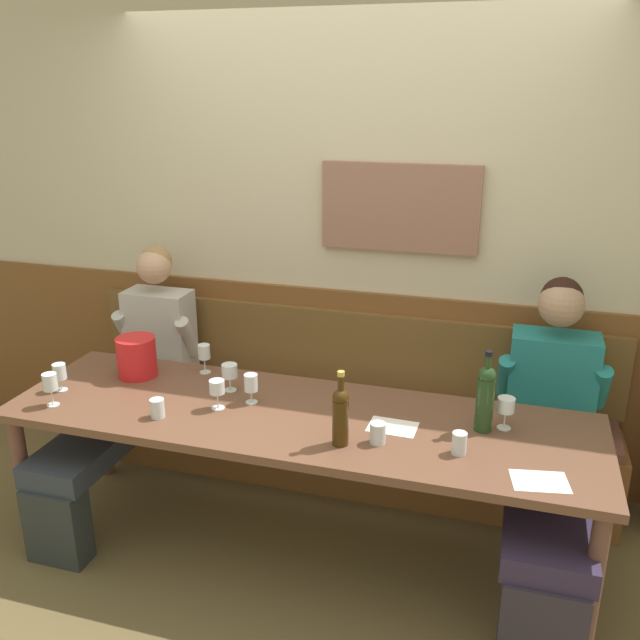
{
  "coord_description": "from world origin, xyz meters",
  "views": [
    {
      "loc": [
        0.89,
        -2.47,
        2.15
      ],
      "look_at": [
        0.02,
        0.45,
        1.08
      ],
      "focal_mm": 38.23,
      "sensor_mm": 36.0,
      "label": 1
    }
  ],
  "objects_px": {
    "dining_table": "(298,428)",
    "wine_glass_mid_right": "(506,406)",
    "wine_glass_right_end": "(230,372)",
    "wine_glass_by_bottle": "(60,373)",
    "wall_bench": "(336,432)",
    "wine_bottle_amber_mid": "(485,396)",
    "wine_glass_left_end": "(204,353)",
    "water_tumbler_right": "(459,443)",
    "water_tumbler_left": "(157,408)",
    "person_right_seat": "(131,380)",
    "wine_glass_center_front": "(251,383)",
    "wine_bottle_clear_water": "(341,414)",
    "wine_glass_near_bucket": "(217,388)",
    "wine_glass_mid_left": "(50,384)",
    "water_tumbler_center": "(378,433)",
    "ice_bucket": "(137,357)",
    "person_left_seat": "(550,434)"
  },
  "relations": [
    {
      "from": "wine_glass_near_bucket",
      "to": "wine_glass_center_front",
      "type": "bearing_deg",
      "value": 38.92
    },
    {
      "from": "dining_table",
      "to": "wine_bottle_amber_mid",
      "type": "height_order",
      "value": "wine_bottle_amber_mid"
    },
    {
      "from": "person_left_seat",
      "to": "wall_bench",
      "type": "bearing_deg",
      "value": 162.56
    },
    {
      "from": "wine_bottle_amber_mid",
      "to": "dining_table",
      "type": "bearing_deg",
      "value": -173.78
    },
    {
      "from": "wine_glass_left_end",
      "to": "wine_glass_center_front",
      "type": "xyz_separation_m",
      "value": [
        0.36,
        -0.26,
        -0.01
      ]
    },
    {
      "from": "wine_glass_mid_right",
      "to": "person_left_seat",
      "type": "bearing_deg",
      "value": 43.54
    },
    {
      "from": "wine_glass_by_bottle",
      "to": "wine_glass_center_front",
      "type": "bearing_deg",
      "value": 8.45
    },
    {
      "from": "dining_table",
      "to": "wine_glass_center_front",
      "type": "relative_size",
      "value": 18.9
    },
    {
      "from": "wine_glass_mid_left",
      "to": "water_tumbler_center",
      "type": "relative_size",
      "value": 1.75
    },
    {
      "from": "dining_table",
      "to": "person_right_seat",
      "type": "bearing_deg",
      "value": 163.25
    },
    {
      "from": "person_left_seat",
      "to": "water_tumbler_center",
      "type": "relative_size",
      "value": 14.05
    },
    {
      "from": "person_right_seat",
      "to": "wine_glass_mid_left",
      "type": "distance_m",
      "value": 0.6
    },
    {
      "from": "wine_glass_by_bottle",
      "to": "water_tumbler_left",
      "type": "bearing_deg",
      "value": -11.23
    },
    {
      "from": "ice_bucket",
      "to": "wine_bottle_clear_water",
      "type": "xyz_separation_m",
      "value": [
        1.17,
        -0.38,
        0.04
      ]
    },
    {
      "from": "wall_bench",
      "to": "person_left_seat",
      "type": "height_order",
      "value": "person_left_seat"
    },
    {
      "from": "wine_glass_center_front",
      "to": "water_tumbler_right",
      "type": "bearing_deg",
      "value": -11.11
    },
    {
      "from": "wine_bottle_clear_water",
      "to": "wine_glass_near_bucket",
      "type": "relative_size",
      "value": 2.34
    },
    {
      "from": "dining_table",
      "to": "wine_glass_mid_left",
      "type": "relative_size",
      "value": 16.94
    },
    {
      "from": "wine_bottle_clear_water",
      "to": "wine_glass_left_end",
      "type": "relative_size",
      "value": 2.14
    },
    {
      "from": "wine_glass_left_end",
      "to": "water_tumbler_right",
      "type": "bearing_deg",
      "value": -18.5
    },
    {
      "from": "wine_glass_mid_right",
      "to": "wine_glass_right_end",
      "type": "relative_size",
      "value": 1.06
    },
    {
      "from": "wine_glass_mid_left",
      "to": "dining_table",
      "type": "bearing_deg",
      "value": 12.07
    },
    {
      "from": "wine_glass_center_front",
      "to": "wine_glass_right_end",
      "type": "xyz_separation_m",
      "value": [
        -0.15,
        0.09,
        0.0
      ]
    },
    {
      "from": "wall_bench",
      "to": "wine_bottle_amber_mid",
      "type": "relative_size",
      "value": 8.18
    },
    {
      "from": "wine_glass_mid_right",
      "to": "water_tumbler_left",
      "type": "xyz_separation_m",
      "value": [
        -1.49,
        -0.33,
        -0.06
      ]
    },
    {
      "from": "wine_glass_left_end",
      "to": "wine_glass_mid_right",
      "type": "relative_size",
      "value": 1.06
    },
    {
      "from": "person_right_seat",
      "to": "wine_glass_center_front",
      "type": "height_order",
      "value": "person_right_seat"
    },
    {
      "from": "water_tumbler_right",
      "to": "wine_glass_left_end",
      "type": "bearing_deg",
      "value": 161.5
    },
    {
      "from": "wine_glass_near_bucket",
      "to": "water_tumbler_left",
      "type": "relative_size",
      "value": 1.61
    },
    {
      "from": "water_tumbler_left",
      "to": "water_tumbler_right",
      "type": "distance_m",
      "value": 1.33
    },
    {
      "from": "person_right_seat",
      "to": "wine_bottle_clear_water",
      "type": "height_order",
      "value": "person_right_seat"
    },
    {
      "from": "wine_glass_center_front",
      "to": "water_tumbler_center",
      "type": "distance_m",
      "value": 0.68
    },
    {
      "from": "wine_glass_left_end",
      "to": "wine_glass_right_end",
      "type": "bearing_deg",
      "value": -37.35
    },
    {
      "from": "wine_glass_mid_right",
      "to": "wine_glass_by_bottle",
      "type": "bearing_deg",
      "value": -174.04
    },
    {
      "from": "wall_bench",
      "to": "wine_glass_center_front",
      "type": "xyz_separation_m",
      "value": [
        -0.24,
        -0.62,
        0.54
      ]
    },
    {
      "from": "dining_table",
      "to": "wine_glass_near_bucket",
      "type": "distance_m",
      "value": 0.41
    },
    {
      "from": "wine_glass_right_end",
      "to": "wine_glass_mid_right",
      "type": "bearing_deg",
      "value": -0.69
    },
    {
      "from": "water_tumbler_left",
      "to": "water_tumbler_center",
      "type": "bearing_deg",
      "value": 3.14
    },
    {
      "from": "wine_glass_left_end",
      "to": "water_tumbler_right",
      "type": "relative_size",
      "value": 1.65
    },
    {
      "from": "wine_glass_center_front",
      "to": "wine_glass_mid_right",
      "type": "bearing_deg",
      "value": 3.9
    },
    {
      "from": "water_tumbler_center",
      "to": "person_right_seat",
      "type": "bearing_deg",
      "value": 162.16
    },
    {
      "from": "person_left_seat",
      "to": "wine_bottle_clear_water",
      "type": "height_order",
      "value": "person_left_seat"
    },
    {
      "from": "dining_table",
      "to": "wine_glass_right_end",
      "type": "bearing_deg",
      "value": 159.8
    },
    {
      "from": "ice_bucket",
      "to": "water_tumbler_left",
      "type": "xyz_separation_m",
      "value": [
        0.33,
        -0.38,
        -0.06
      ]
    },
    {
      "from": "person_left_seat",
      "to": "wine_glass_center_front",
      "type": "distance_m",
      "value": 1.39
    },
    {
      "from": "dining_table",
      "to": "person_right_seat",
      "type": "distance_m",
      "value": 1.11
    },
    {
      "from": "dining_table",
      "to": "wine_glass_mid_right",
      "type": "xyz_separation_m",
      "value": [
        0.9,
        0.13,
        0.18
      ]
    },
    {
      "from": "wall_bench",
      "to": "water_tumbler_center",
      "type": "distance_m",
      "value": 1.04
    },
    {
      "from": "wall_bench",
      "to": "water_tumbler_left",
      "type": "distance_m",
      "value": 1.17
    },
    {
      "from": "person_right_seat",
      "to": "ice_bucket",
      "type": "bearing_deg",
      "value": -45.44
    }
  ]
}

